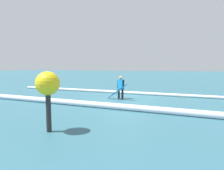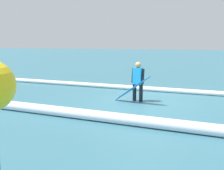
{
  "view_description": "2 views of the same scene",
  "coord_description": "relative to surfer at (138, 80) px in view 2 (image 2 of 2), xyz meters",
  "views": [
    {
      "loc": [
        -3.2,
        11.71,
        2.09
      ],
      "look_at": [
        0.3,
        1.35,
        1.02
      ],
      "focal_mm": 30.99,
      "sensor_mm": 36.0,
      "label": 1
    },
    {
      "loc": [
        -2.36,
        9.76,
        2.17
      ],
      "look_at": [
        0.68,
        1.39,
        0.8
      ],
      "focal_mm": 44.69,
      "sensor_mm": 36.0,
      "label": 2
    }
  ],
  "objects": [
    {
      "name": "ground_plane",
      "position": [
        -0.2,
        0.1,
        -0.81
      ],
      "size": [
        143.59,
        143.59,
        0.0
      ],
      "primitive_type": "plane",
      "color": "#306372"
    },
    {
      "name": "wave_crest_foreground",
      "position": [
        -2.57,
        -2.11,
        -0.71
      ],
      "size": [
        24.93,
        1.57,
        0.2
      ],
      "primitive_type": "cylinder",
      "rotation": [
        0.0,
        1.57,
        -0.05
      ],
      "color": "white",
      "rests_on": "ground_plane"
    },
    {
      "name": "surfer",
      "position": [
        0.0,
        0.0,
        0.0
      ],
      "size": [
        0.5,
        0.3,
        1.45
      ],
      "rotation": [
        0.0,
        0.0,
        5.99
      ],
      "color": "black",
      "rests_on": "ground_plane"
    },
    {
      "name": "surfboard",
      "position": [
        0.11,
        0.35,
        -0.28
      ],
      "size": [
        1.58,
        0.79,
        1.08
      ],
      "color": "#268CE5",
      "rests_on": "ground_plane"
    },
    {
      "name": "wave_crest_midground",
      "position": [
        -0.82,
        3.03,
        -0.66
      ],
      "size": [
        25.85,
        2.17,
        0.29
      ],
      "primitive_type": "cylinder",
      "rotation": [
        0.0,
        1.57,
        -0.07
      ],
      "color": "white",
      "rests_on": "ground_plane"
    }
  ]
}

